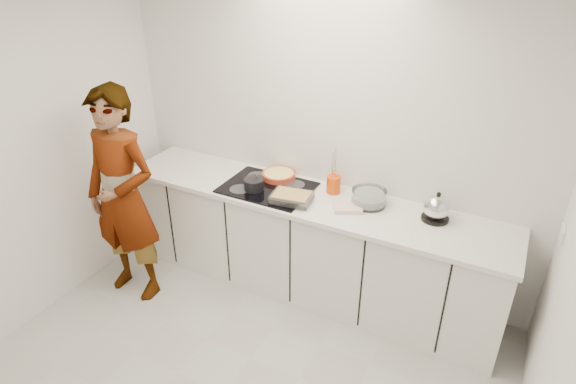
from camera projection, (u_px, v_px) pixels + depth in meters
The scene contains 14 objects.
wall_back at pixel (325, 138), 3.91m from camera, with size 3.60×0.00×2.60m, color silver.
wall_left at pixel (0, 169), 3.39m from camera, with size 0.00×3.20×2.60m, color silver.
wall_right at pixel (576, 345), 1.95m from camera, with size 0.02×3.20×2.60m.
base_cabinets at pixel (306, 246), 4.07m from camera, with size 3.20×0.58×0.87m, color white.
countertop at pixel (307, 199), 3.85m from camera, with size 3.24×0.64×0.04m, color white.
hob at pixel (268, 188), 3.97m from camera, with size 0.72×0.54×0.01m, color black.
tart_dish at pixel (279, 175), 4.10m from camera, with size 0.38×0.38×0.05m.
saucepan at pixel (254, 184), 3.90m from camera, with size 0.20×0.20×0.16m.
baking_dish at pixel (292, 197), 3.74m from camera, with size 0.34×0.27×0.06m.
mixing_bowl at pixel (369, 198), 3.71m from camera, with size 0.29×0.29×0.12m.
tea_towel at pixel (348, 208), 3.65m from camera, with size 0.21×0.15×0.03m, color white.
kettle at pixel (437, 208), 3.49m from camera, with size 0.25×0.25×0.23m.
utensil_crock at pixel (334, 184), 3.87m from camera, with size 0.11×0.11×0.14m, color #D64308.
cook at pixel (123, 198), 3.83m from camera, with size 0.66×0.43×1.82m, color white.
Camera 1 is at (1.42, -1.77, 2.77)m, focal length 30.00 mm.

